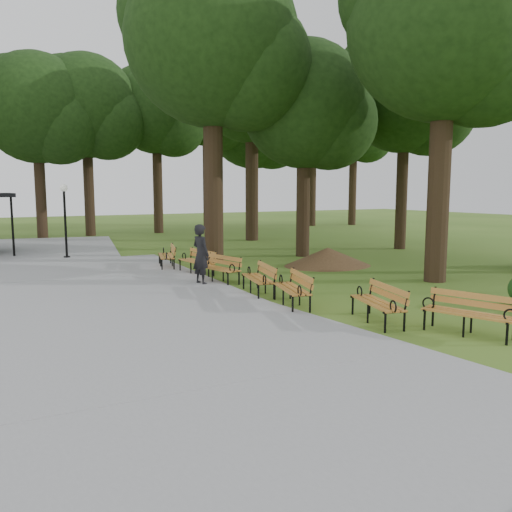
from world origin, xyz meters
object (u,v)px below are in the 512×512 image
person (201,254)px  lawn_tree_4 (252,83)px  bench_0 (468,314)px  bench_1 (377,303)px  lawn_tree_0 (446,23)px  lawn_tree_1 (304,106)px  bench_6 (166,256)px  bench_4 (218,269)px  lawn_tree_5 (405,91)px  bench_2 (292,289)px  bench_3 (258,279)px  lawn_tree_2 (212,40)px  dirt_mound (328,257)px  lamp_post (65,205)px  bench_5 (196,262)px

person → lawn_tree_4: size_ratio=0.15×
bench_0 → bench_1: size_ratio=1.00×
person → lawn_tree_0: size_ratio=0.17×
lawn_tree_1 → bench_6: bearing=-176.8°
bench_1 → bench_4: 6.47m
bench_0 → bench_4: bearing=173.5°
bench_1 → bench_4: size_ratio=1.00×
lawn_tree_0 → lawn_tree_5: lawn_tree_0 is taller
bench_2 → lawn_tree_0: 9.74m
bench_3 → lawn_tree_2: 10.96m
lawn_tree_1 → lawn_tree_5: lawn_tree_5 is taller
bench_3 → lawn_tree_4: bearing=165.5°
lawn_tree_0 → lawn_tree_1: bearing=91.3°
dirt_mound → lawn_tree_4: size_ratio=0.24×
lamp_post → bench_2: size_ratio=1.69×
person → lawn_tree_2: size_ratio=0.15×
lamp_post → bench_0: (5.30, -16.50, -1.87)m
dirt_mound → lawn_tree_1: size_ratio=0.32×
lawn_tree_1 → lawn_tree_2: bearing=175.4°
bench_2 → lawn_tree_4: size_ratio=0.15×
person → bench_1: 6.49m
bench_1 → bench_0: bearing=44.7°
lawn_tree_0 → bench_4: bearing=152.5°
lawn_tree_1 → lawn_tree_4: bearing=78.8°
bench_5 → lawn_tree_4: size_ratio=0.15×
bench_0 → lawn_tree_1: 14.34m
lawn_tree_1 → bench_0: bearing=-108.7°
bench_0 → bench_4: 8.29m
bench_5 → lawn_tree_0: lawn_tree_0 is taller
lamp_post → bench_6: size_ratio=1.69×
bench_2 → bench_6: bearing=-159.7°
bench_5 → lawn_tree_2: 9.02m
bench_4 → lawn_tree_5: bearing=97.5°
dirt_mound → lawn_tree_4: (2.30, 10.59, 8.64)m
bench_1 → lawn_tree_4: size_ratio=0.15×
bench_4 → bench_5: (0.01, 1.84, 0.00)m
lawn_tree_1 → lawn_tree_5: 6.05m
dirt_mound → bench_1: size_ratio=1.57×
dirt_mound → lawn_tree_1: (0.79, 2.96, 6.24)m
dirt_mound → lawn_tree_4: lawn_tree_4 is taller
lawn_tree_4 → lawn_tree_1: bearing=-101.2°
person → bench_3: person is taller
lawn_tree_1 → bench_3: bearing=-132.1°
bench_5 → lawn_tree_1: (6.09, 2.36, 6.16)m
bench_0 → lawn_tree_2: (-0.04, 12.61, 8.40)m
lawn_tree_4 → bench_3: bearing=-117.6°
person → bench_6: size_ratio=1.00×
bench_2 → bench_5: (-0.23, 5.89, 0.00)m
lawn_tree_4 → lamp_post: bearing=-162.8°
lawn_tree_1 → lawn_tree_2: 4.76m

